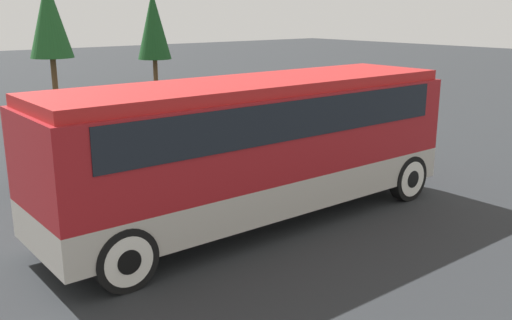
# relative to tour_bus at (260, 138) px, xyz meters

# --- Properties ---
(ground_plane) EXTENTS (120.00, 120.00, 0.00)m
(ground_plane) POSITION_rel_tour_bus_xyz_m (-0.10, -0.00, -1.86)
(ground_plane) COLOR #26282B
(tour_bus) EXTENTS (9.35, 2.57, 3.08)m
(tour_bus) POSITION_rel_tour_bus_xyz_m (0.00, 0.00, 0.00)
(tour_bus) COLOR #B7B2A8
(tour_bus) RESTS_ON ground_plane
(parked_car_near) EXTENTS (4.19, 1.79, 1.40)m
(parked_car_near) POSITION_rel_tour_bus_xyz_m (-1.04, 5.27, -1.17)
(parked_car_near) COLOR black
(parked_car_near) RESTS_ON ground_plane
(parked_car_mid) EXTENTS (4.11, 1.91, 1.30)m
(parked_car_mid) POSITION_rel_tour_bus_xyz_m (3.79, 5.59, -1.20)
(parked_car_mid) COLOR #BCBCC1
(parked_car_mid) RESTS_ON ground_plane
(tree_left) EXTENTS (2.11, 2.11, 6.03)m
(tree_left) POSITION_rel_tour_bus_xyz_m (2.68, 19.71, 2.21)
(tree_left) COLOR brown
(tree_left) RESTS_ON ground_plane
(tree_right) EXTENTS (2.05, 2.05, 5.64)m
(tree_right) POSITION_rel_tour_bus_xyz_m (9.97, 22.56, 1.72)
(tree_right) COLOR brown
(tree_right) RESTS_ON ground_plane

